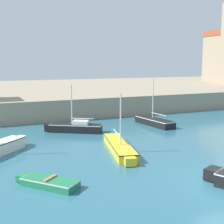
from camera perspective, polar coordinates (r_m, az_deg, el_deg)
ground_plane at (r=18.21m, az=19.61°, el=-12.21°), size 200.00×200.00×0.00m
quay_seawall at (r=54.49m, az=-11.09°, el=3.37°), size 120.00×40.00×2.37m
sailboat_yellow_0 at (r=22.92m, az=1.38°, el=-6.37°), size 2.77×6.99×4.28m
sailboat_black_5 at (r=32.56m, az=7.67°, el=-1.71°), size 1.97×5.68×4.80m
dinghy_green_6 at (r=17.11m, az=-11.59°, el=-12.41°), size 3.05×3.29×0.50m
sailboat_black_7 at (r=29.28m, az=-6.78°, el=-2.78°), size 5.09×3.70×4.42m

